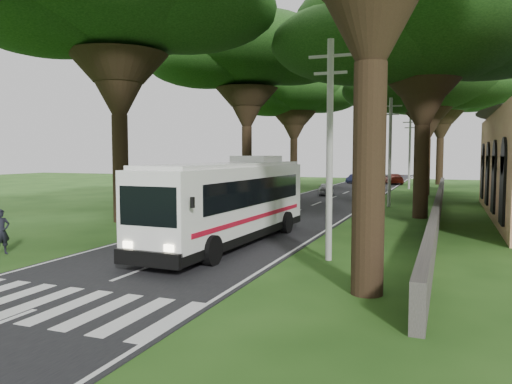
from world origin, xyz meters
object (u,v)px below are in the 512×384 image
Objects in this scene: pole_far at (410,151)px; distant_car_a at (326,189)px; pole_near at (330,146)px; pedestrian at (1,232)px; distant_car_b at (355,179)px; pole_mid at (390,150)px; distant_car_c at (394,179)px; coach_bus at (230,201)px.

pole_far is 13.89m from distant_car_a.
pedestrian is at bearing -163.74° from pole_near.
distant_car_b is at bearing -102.45° from distant_car_a.
pole_mid is 28.79m from distant_car_c.
pole_near reaches higher than distant_car_a.
pole_mid is 0.67× the size of coach_bus.
coach_bus reaches higher than distant_car_c.
pedestrian is (-4.50, -52.53, 0.28)m from distant_car_b.
distant_car_c reaches higher than distant_car_b.
distant_car_b is (-7.61, 9.00, -3.57)m from pole_far.
coach_bus is (-4.70, -38.33, -2.29)m from pole_far.
pole_mid is at bearing 77.43° from distant_car_c.
distant_car_c reaches higher than distant_car_a.
pole_far is 45.30m from pedestrian.
distant_car_b is 1.98× the size of pedestrian.
pole_far is at bearing -39.68° from distant_car_b.
pedestrian is (-9.61, -52.00, 0.19)m from distant_car_c.
pole_near is 2.26× the size of distant_car_b.
pedestrian is (-5.40, -31.91, 0.27)m from distant_car_a.
pole_near is 1.00× the size of pole_mid.
distant_car_a is 1.94× the size of pedestrian.
distant_car_a is (-6.71, 28.38, -3.56)m from pole_near.
distant_car_c is (-2.50, 48.47, -3.48)m from pole_near.
pole_far is at bearing 0.78° from pedestrian.
pole_mid is at bearing -90.00° from pole_far.
pole_near is 40.00m from pole_far.
coach_bus reaches higher than pedestrian.
pole_near is 1.00× the size of pole_far.
pole_mid is at bearing 113.73° from distant_car_a.
distant_car_a is at bearing -77.42° from distant_car_b.
pole_far is 4.49× the size of pedestrian.
coach_bus is 26.81m from distant_car_a.
pedestrian reaches higher than distant_car_a.
pole_near is 20.00m from pole_mid.
pole_far is (0.00, 40.00, 0.00)m from pole_near.
pole_near is 1.74× the size of distant_car_c.
coach_bus is at bearing 79.34° from distant_car_a.
pedestrian is (-12.11, -23.53, -3.29)m from pole_mid.
pole_near reaches higher than pedestrian.
pedestrian is at bearing 61.94° from distant_car_c.
pole_mid is 1.00× the size of pole_far.
pole_mid is 26.67m from pedestrian.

